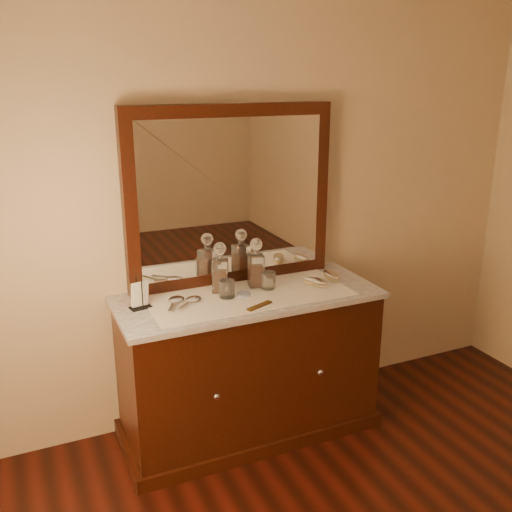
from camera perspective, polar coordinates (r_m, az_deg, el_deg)
name	(u,v)px	position (r m, az deg, el deg)	size (l,w,h in m)	color
dresser_cabinet	(249,366)	(3.31, -0.72, -10.96)	(1.40, 0.55, 0.82)	black
dresser_plinth	(249,423)	(3.50, -0.69, -16.28)	(1.46, 0.59, 0.08)	black
knob_left	(217,396)	(2.97, -3.95, -13.79)	(0.04, 0.04, 0.04)	silver
knob_right	(320,372)	(3.19, 6.42, -11.44)	(0.04, 0.04, 0.04)	silver
marble_top	(249,297)	(3.13, -0.75, -4.12)	(1.44, 0.59, 0.03)	white
mirror_frame	(231,196)	(3.20, -2.53, 5.99)	(1.20, 0.08, 1.00)	black
mirror_glass	(233,197)	(3.17, -2.31, 5.88)	(1.06, 0.01, 0.86)	white
lace_runner	(250,295)	(3.11, -0.60, -3.95)	(1.10, 0.45, 0.00)	silver
pin_dish	(243,294)	(3.10, -1.26, -3.85)	(0.08, 0.08, 0.01)	silver
comb	(259,306)	(2.96, 0.35, -4.98)	(0.16, 0.03, 0.01)	brown
napkin_rack	(140,296)	(2.99, -11.51, -3.94)	(0.12, 0.08, 0.16)	black
decanter_left	(220,273)	(3.13, -3.59, -1.66)	(0.11, 0.11, 0.28)	#8E3D14
decanter_right	(256,268)	(3.20, 0.01, -1.18)	(0.10, 0.10, 0.28)	#8E3D14
brush_near	(316,282)	(3.25, 6.00, -2.59)	(0.13, 0.17, 0.04)	tan
brush_far	(331,276)	(3.36, 7.52, -1.96)	(0.07, 0.15, 0.04)	tan
hand_mirror_outer	(176,301)	(3.04, -8.01, -4.45)	(0.15, 0.21, 0.02)	silver
hand_mirror_inner	(192,300)	(3.03, -6.42, -4.41)	(0.18, 0.18, 0.02)	silver
tumblers	(248,284)	(3.12, -0.82, -2.85)	(0.34, 0.12, 0.09)	white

